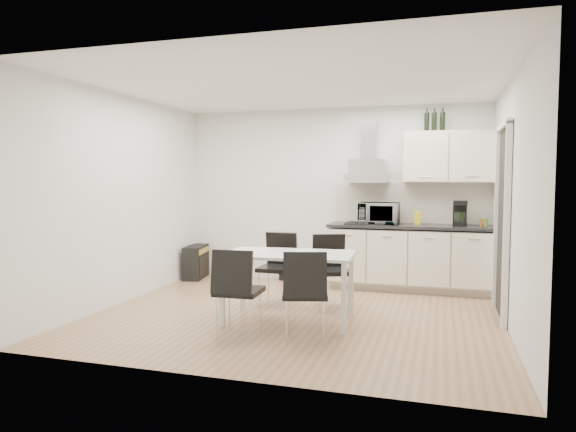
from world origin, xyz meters
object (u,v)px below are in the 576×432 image
object	(u,v)px
chair_near_left	(239,292)
kitchenette	(413,231)
floor_speaker	(286,271)
chair_far_left	(277,269)
chair_far_right	(332,272)
chair_near_right	(305,295)
guitar_amp	(196,262)
dining_table	(289,260)

from	to	relation	value
chair_near_left	kitchenette	bearing A→B (deg)	58.77
floor_speaker	kitchenette	bearing A→B (deg)	0.33
kitchenette	floor_speaker	world-z (taller)	kitchenette
chair_far_left	chair_far_right	distance (m)	0.68
chair_near_right	chair_far_right	bearing A→B (deg)	74.96
chair_near_right	kitchenette	bearing A→B (deg)	56.66
chair_far_left	chair_far_right	bearing A→B (deg)	-179.11
chair_near_left	guitar_amp	distance (m)	3.17
chair_near_right	chair_near_left	bearing A→B (deg)	171.16
chair_near_left	chair_far_left	bearing A→B (deg)	89.73
guitar_amp	floor_speaker	size ratio (longest dim) A/B	2.31
kitchenette	chair_near_left	xyz separation A→B (m)	(-1.50, -2.70, -0.39)
kitchenette	floor_speaker	size ratio (longest dim) A/B	9.00
chair_far_left	dining_table	bearing A→B (deg)	118.25
chair_far_left	floor_speaker	size ratio (longest dim) A/B	3.14
dining_table	floor_speaker	world-z (taller)	dining_table
chair_far_right	chair_near_right	bearing A→B (deg)	67.43
dining_table	chair_far_left	xyz separation A→B (m)	(-0.35, 0.66, -0.23)
chair_far_left	chair_near_right	bearing A→B (deg)	119.07
kitchenette	chair_far_right	xyz separation A→B (m)	(-0.86, -1.36, -0.39)
chair_far_left	floor_speaker	bearing A→B (deg)	-76.70
chair_far_left	chair_far_right	world-z (taller)	same
chair_far_left	guitar_amp	xyz separation A→B (m)	(-1.75, 1.28, -0.18)
chair_far_right	chair_near_right	xyz separation A→B (m)	(0.01, -1.26, 0.00)
kitchenette	chair_far_right	world-z (taller)	kitchenette
guitar_amp	floor_speaker	world-z (taller)	guitar_amp
chair_near_right	floor_speaker	distance (m)	2.99
chair_near_left	chair_far_right	bearing A→B (deg)	62.27
kitchenette	chair_near_right	world-z (taller)	kitchenette
chair_far_left	chair_near_right	size ratio (longest dim) A/B	1.00
kitchenette	chair_far_left	bearing A→B (deg)	-138.45
chair_near_left	guitar_amp	bearing A→B (deg)	122.31
chair_far_left	chair_near_right	world-z (taller)	same
chair_far_right	chair_near_right	size ratio (longest dim) A/B	1.00
floor_speaker	guitar_amp	bearing A→B (deg)	-164.54
chair_far_right	chair_near_left	distance (m)	1.48
chair_near_left	guitar_amp	xyz separation A→B (m)	(-1.79, 2.61, -0.18)
chair_far_right	guitar_amp	distance (m)	2.75
dining_table	guitar_amp	world-z (taller)	dining_table
dining_table	chair_far_left	world-z (taller)	chair_far_left
kitchenette	chair_near_right	distance (m)	2.79
guitar_amp	floor_speaker	distance (m)	1.42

